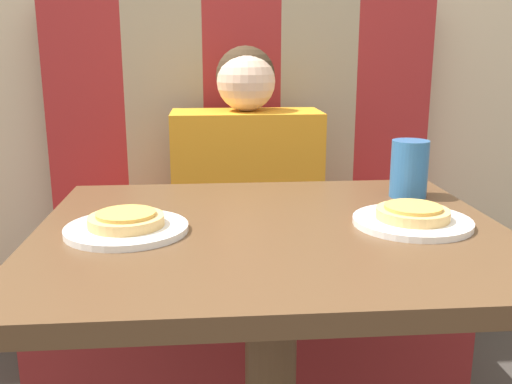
{
  "coord_description": "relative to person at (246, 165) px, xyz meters",
  "views": [
    {
      "loc": [
        -0.11,
        -0.99,
        1.07
      ],
      "look_at": [
        0.0,
        0.34,
        0.74
      ],
      "focal_mm": 40.0,
      "sensor_mm": 36.0,
      "label": 1
    }
  ],
  "objects": [
    {
      "name": "booth_seat",
      "position": [
        0.0,
        -0.0,
        -0.51
      ],
      "size": [
        1.26,
        0.53,
        0.45
      ],
      "color": "maroon",
      "rests_on": "ground_plane"
    },
    {
      "name": "dining_table",
      "position": [
        0.0,
        -0.69,
        -0.09
      ],
      "size": [
        0.85,
        0.71,
        0.76
      ],
      "color": "brown",
      "rests_on": "ground_plane"
    },
    {
      "name": "booth_backrest",
      "position": [
        0.0,
        0.23,
        0.11
      ],
      "size": [
        1.26,
        0.07,
        0.79
      ],
      "color": "maroon",
      "rests_on": "booth_seat"
    },
    {
      "name": "plate_right",
      "position": [
        0.26,
        -0.7,
        0.03
      ],
      "size": [
        0.22,
        0.22,
        0.01
      ],
      "color": "white",
      "rests_on": "dining_table"
    },
    {
      "name": "plate_left",
      "position": [
        -0.26,
        -0.7,
        0.03
      ],
      "size": [
        0.22,
        0.22,
        0.01
      ],
      "color": "white",
      "rests_on": "dining_table"
    },
    {
      "name": "pizza_right",
      "position": [
        0.26,
        -0.7,
        0.05
      ],
      "size": [
        0.13,
        0.13,
        0.02
      ],
      "color": "tan",
      "rests_on": "plate_right"
    },
    {
      "name": "pizza_left",
      "position": [
        -0.26,
        -0.7,
        0.05
      ],
      "size": [
        0.13,
        0.13,
        0.02
      ],
      "color": "tan",
      "rests_on": "plate_left"
    },
    {
      "name": "drinking_cup",
      "position": [
        0.32,
        -0.49,
        0.08
      ],
      "size": [
        0.08,
        0.08,
        0.12
      ],
      "color": "#2D669E",
      "rests_on": "dining_table"
    },
    {
      "name": "person",
      "position": [
        0.0,
        0.0,
        0.0
      ],
      "size": [
        0.44,
        0.21,
        0.64
      ],
      "color": "orange",
      "rests_on": "booth_seat"
    }
  ]
}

